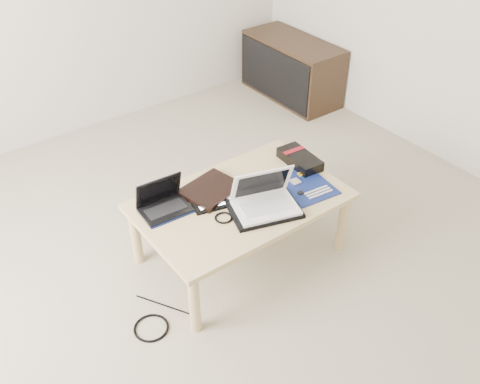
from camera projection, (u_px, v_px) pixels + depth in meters
ground at (218, 279)px, 2.94m from camera, size 4.00×4.00×0.00m
coffee_table at (241, 206)px, 2.89m from camera, size 1.10×0.70×0.40m
media_cabinet at (291, 69)px, 4.57m from camera, size 0.41×0.90×0.50m
book at (211, 190)px, 2.90m from camera, size 0.34×0.30×0.03m
netbook at (163, 204)px, 2.77m from camera, size 0.26×0.20×0.18m
tablet at (215, 198)px, 2.86m from camera, size 0.31×0.26×0.01m
remote at (271, 186)px, 2.94m from camera, size 0.07×0.23×0.02m
neoprene_sleeve at (264, 209)px, 2.78m from camera, size 0.42×0.36×0.02m
white_laptop at (264, 199)px, 2.75m from camera, size 0.37×0.31×0.22m
motherboard at (305, 185)px, 2.96m from camera, size 0.30×0.35×0.02m
gpu_box at (300, 159)px, 3.11m from camera, size 0.16×0.29×0.06m
cable_coil at (224, 218)px, 2.72m from camera, size 0.12×0.12×0.01m
floor_cable_coil at (151, 328)px, 2.66m from camera, size 0.19×0.19×0.01m
floor_cable_trail at (166, 306)px, 2.78m from camera, size 0.19×0.31×0.01m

